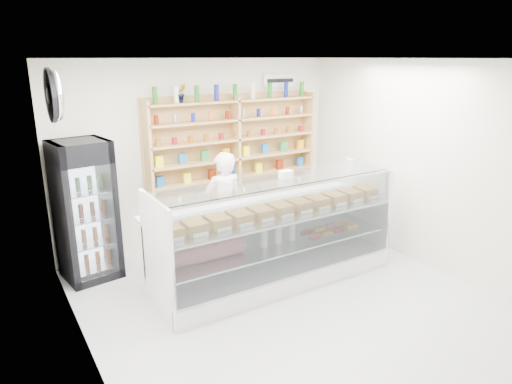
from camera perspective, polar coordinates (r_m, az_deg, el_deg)
room at (r=4.95m, az=5.67°, el=-0.16°), size 5.00×5.00×5.00m
display_counter at (r=5.95m, az=2.34°, el=-7.69°), size 3.18×0.95×1.38m
shop_worker at (r=6.36m, az=-4.07°, el=-2.02°), size 0.59×0.39×1.59m
drinks_cooler at (r=6.25m, az=-20.53°, el=-2.21°), size 0.74×0.73×1.83m
wall_shelving at (r=7.09m, az=-2.56°, el=6.60°), size 2.84×0.28×1.33m
potted_plant at (r=6.62m, az=-9.35°, el=12.09°), size 0.15×0.12×0.26m
security_mirror at (r=5.03m, az=-23.76°, el=10.99°), size 0.15×0.50×0.50m
wall_sign at (r=7.58m, az=2.98°, el=13.75°), size 0.62×0.03×0.20m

